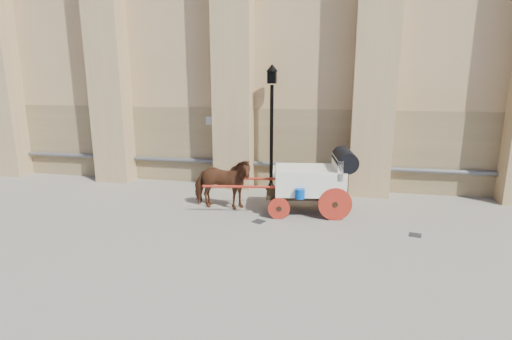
# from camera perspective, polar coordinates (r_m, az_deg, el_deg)

# --- Properties ---
(ground) EXTENTS (90.00, 90.00, 0.00)m
(ground) POSITION_cam_1_polar(r_m,az_deg,el_deg) (11.97, -2.86, -7.17)
(ground) COLOR slate
(ground) RESTS_ON ground
(horse) EXTENTS (0.91, 1.99, 1.68)m
(horse) POSITION_cam_1_polar(r_m,az_deg,el_deg) (12.79, -4.90, -1.93)
(horse) COLOR brown
(horse) RESTS_ON ground
(carriage) EXTENTS (4.74, 1.90, 2.02)m
(carriage) POSITION_cam_1_polar(r_m,az_deg,el_deg) (12.45, 8.37, -1.25)
(carriage) COLOR black
(carriage) RESTS_ON ground
(street_lamp) EXTENTS (0.43, 0.43, 4.60)m
(street_lamp) POSITION_cam_1_polar(r_m,az_deg,el_deg) (14.66, 2.24, 6.51)
(street_lamp) COLOR black
(street_lamp) RESTS_ON ground
(drain_grate_near) EXTENTS (0.42, 0.42, 0.01)m
(drain_grate_near) POSITION_cam_1_polar(r_m,az_deg,el_deg) (11.84, 0.38, -7.36)
(drain_grate_near) COLOR black
(drain_grate_near) RESTS_ON ground
(drain_grate_far) EXTENTS (0.38, 0.38, 0.01)m
(drain_grate_far) POSITION_cam_1_polar(r_m,az_deg,el_deg) (11.69, 21.78, -8.61)
(drain_grate_far) COLOR black
(drain_grate_far) RESTS_ON ground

